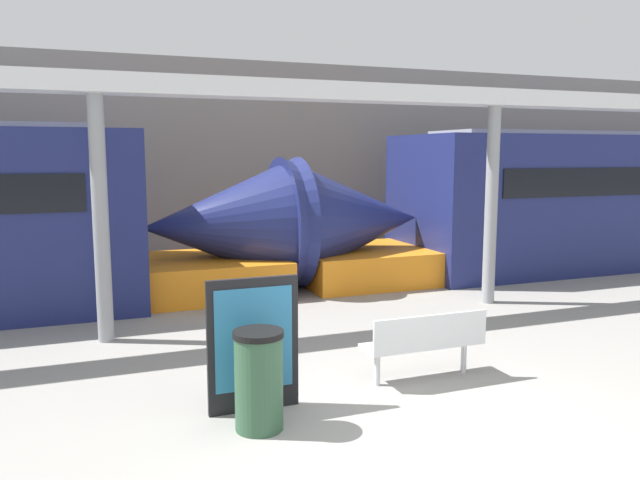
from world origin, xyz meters
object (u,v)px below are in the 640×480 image
object	(u,v)px
train_left	(634,201)
poster_board	(253,344)
support_column_near	(101,220)
support_column_far	(491,206)
bench_near	(426,340)
trash_bin	(259,380)

from	to	relation	value
train_left	poster_board	xyz separation A→B (m)	(-11.42, -5.73, -0.79)
poster_board	support_column_near	size ratio (longest dim) A/B	0.41
train_left	support_column_far	world-z (taller)	support_column_far
bench_near	trash_bin	size ratio (longest dim) A/B	1.50
bench_near	poster_board	distance (m)	2.14
bench_near	support_column_near	distance (m)	4.82
support_column_far	poster_board	bearing A→B (deg)	-148.84
train_left	support_column_far	size ratio (longest dim) A/B	5.26
poster_board	trash_bin	bearing A→B (deg)	-98.56
trash_bin	bench_near	bearing A→B (deg)	14.28
trash_bin	poster_board	bearing A→B (deg)	81.44
train_left	poster_board	size ratio (longest dim) A/B	12.95
poster_board	support_column_near	xyz separation A→B (m)	(-1.37, 3.16, 1.04)
train_left	support_column_near	xyz separation A→B (m)	(-12.79, -2.57, 0.25)
trash_bin	poster_board	distance (m)	0.51
train_left	poster_board	bearing A→B (deg)	-153.35
train_left	support_column_near	distance (m)	13.05
bench_near	support_column_near	world-z (taller)	support_column_near
bench_near	trash_bin	world-z (taller)	trash_bin
support_column_far	bench_near	bearing A→B (deg)	-135.39
train_left	support_column_near	bearing A→B (deg)	-168.65
train_left	bench_near	world-z (taller)	train_left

